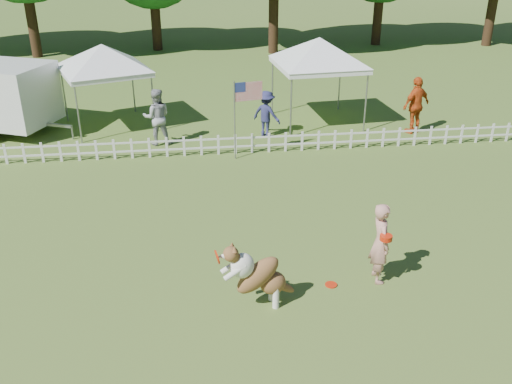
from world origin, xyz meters
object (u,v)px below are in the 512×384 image
Objects in this scene: frisbee_on_turf at (331,285)px; spectator_a at (157,117)px; handler at (381,243)px; spectator_c at (416,105)px; canopy_tent_left at (106,87)px; spectator_b at (266,114)px; canopy_tent_right at (318,82)px; dog at (259,275)px; flag_pole at (235,121)px.

spectator_a reaches higher than frisbee_on_turf.
spectator_c reaches higher than handler.
canopy_tent_left is 1.81× the size of spectator_b.
canopy_tent_right reaches higher than frisbee_on_turf.
handler is 0.60× the size of canopy_tent_left.
spectator_b is at bearing 71.34° from dog.
spectator_a is (-5.28, -1.50, -0.53)m from canopy_tent_right.
spectator_c is at bearing 2.76° from flag_pole.
handler is at bearing 39.00° from spectator_c.
spectator_b is at bearing -37.28° from canopy_tent_left.
canopy_tent_left reaches higher than spectator_b.
dog is at bearing 28.70° from spectator_c.
spectator_c is (4.79, -0.25, 0.18)m from spectator_b.
dog is 10.57m from canopy_tent_right.
spectator_c is at bearing -144.01° from spectator_b.
canopy_tent_right is 3.28m from spectator_c.
frisbee_on_turf is 11.29m from canopy_tent_left.
dog is 1.65m from frisbee_on_turf.
dog is 0.59× the size of flag_pole.
canopy_tent_left is at bearing 117.16° from frisbee_on_turf.
handler is at bearing 116.74° from spectator_a.
spectator_c is at bearing 44.52° from dog.
canopy_tent_left is at bearing 99.58° from dog.
frisbee_on_turf is (1.44, 0.48, -0.65)m from dog.
spectator_c reaches higher than dog.
spectator_c reaches higher than spectator_b.
spectator_b reaches higher than frisbee_on_turf.
spectator_b reaches higher than dog.
handler is 1.09× the size of spectator_b.
canopy_tent_right reaches higher than spectator_a.
flag_pole is (-3.04, -2.98, -0.26)m from canopy_tent_right.
flag_pole is at bearing 100.53° from frisbee_on_turf.
spectator_b is at bearing 8.06° from handler.
flag_pole is at bearing 78.41° from dog.
handler is at bearing 3.89° from dog.
dog is 8.77m from spectator_a.
dog is 0.91× the size of spectator_b.
spectator_b is (-0.06, 8.37, 0.72)m from frisbee_on_turf.
flag_pole is at bearing -11.07° from spectator_c.
dog is 0.48× the size of canopy_tent_right.
dog is 11.10m from canopy_tent_left.
spectator_c is at bearing -30.34° from canopy_tent_left.
dog is 10.58m from spectator_c.
spectator_a is at bearing -169.16° from canopy_tent_right.
spectator_a reaches higher than dog.
spectator_c is at bearing -31.23° from canopy_tent_right.
handler is at bearing 6.25° from frisbee_on_turf.
handler is 7.01× the size of frisbee_on_turf.
canopy_tent_right is 1.52× the size of spectator_c.
spectator_c is (2.91, -1.43, -0.48)m from canopy_tent_right.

